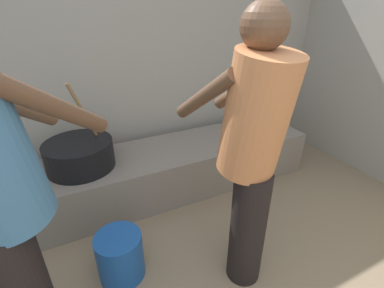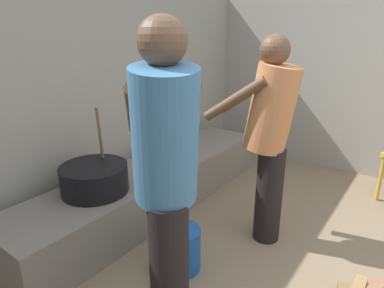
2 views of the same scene
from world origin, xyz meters
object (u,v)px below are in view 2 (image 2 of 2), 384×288
object	(u,v)px
cook_in_orange_shirt	(270,131)
bucket_blue_plastic	(180,249)
cook_in_blue_shirt	(166,172)
cooking_pot_main	(95,178)

from	to	relation	value
cook_in_orange_shirt	bucket_blue_plastic	world-z (taller)	cook_in_orange_shirt
cook_in_orange_shirt	bucket_blue_plastic	bearing A→B (deg)	156.54
cook_in_blue_shirt	bucket_blue_plastic	xyz separation A→B (m)	(0.40, 0.24, -0.77)
cooking_pot_main	cook_in_blue_shirt	distance (m)	1.10
cooking_pot_main	cook_in_orange_shirt	world-z (taller)	cook_in_orange_shirt
cooking_pot_main	cook_in_blue_shirt	world-z (taller)	cook_in_blue_shirt
bucket_blue_plastic	cooking_pot_main	bearing A→B (deg)	97.00
cooking_pot_main	bucket_blue_plastic	xyz separation A→B (m)	(0.09, -0.73, -0.35)
cooking_pot_main	cook_in_orange_shirt	size ratio (longest dim) A/B	0.43
cook_in_orange_shirt	bucket_blue_plastic	size ratio (longest dim) A/B	5.04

